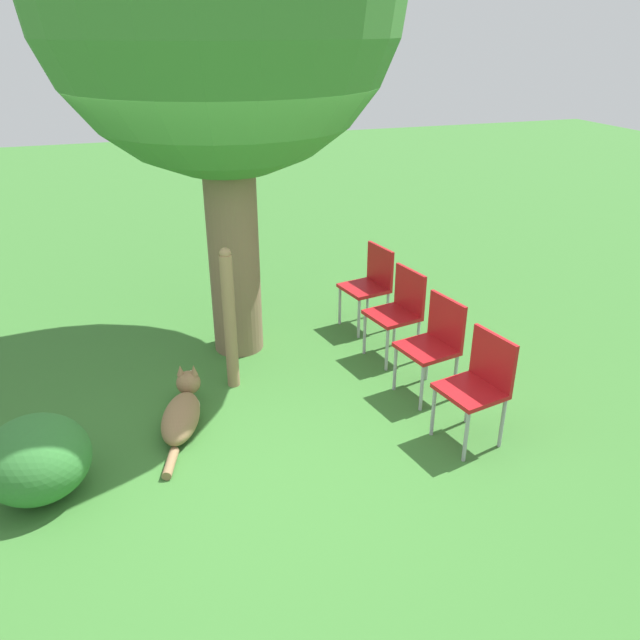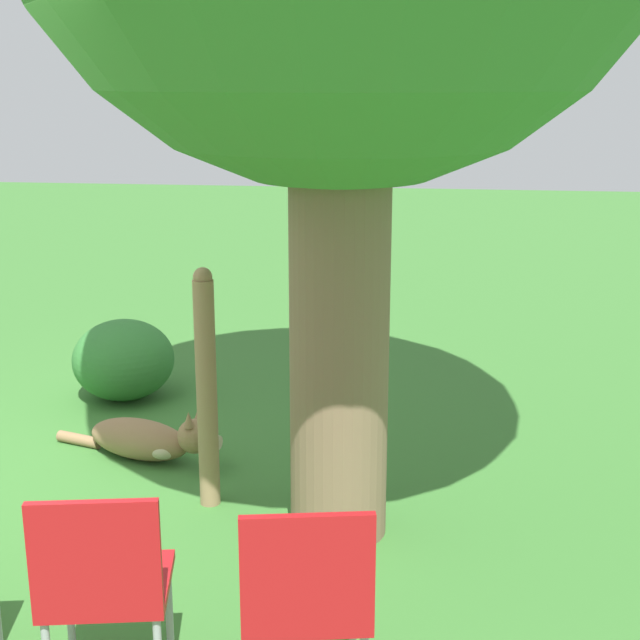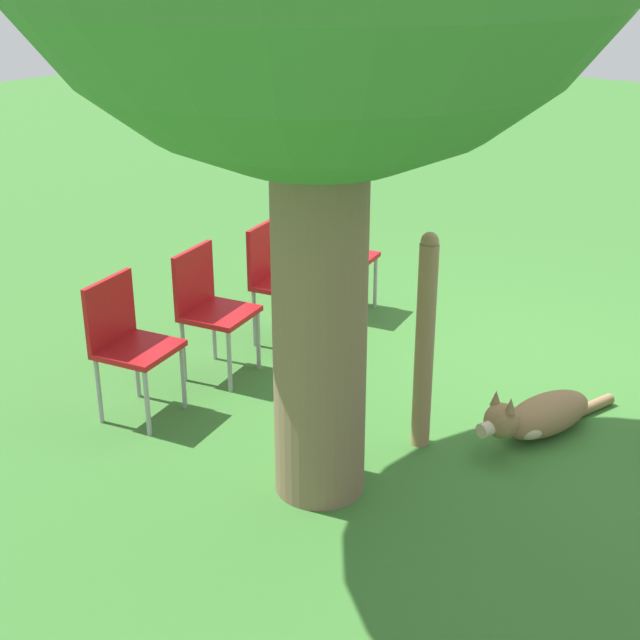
{
  "view_description": "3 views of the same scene",
  "coord_description": "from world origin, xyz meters",
  "px_view_note": "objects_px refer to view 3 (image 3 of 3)",
  "views": [
    {
      "loc": [
        -0.88,
        -4.08,
        2.94
      ],
      "look_at": [
        0.71,
        0.78,
        0.54
      ],
      "focal_mm": 35.0,
      "sensor_mm": 36.0,
      "label": 1
    },
    {
      "loc": [
        4.19,
        1.98,
        2.21
      ],
      "look_at": [
        0.23,
        1.45,
        1.14
      ],
      "focal_mm": 50.0,
      "sensor_mm": 36.0,
      "label": 2
    },
    {
      "loc": [
        -2.41,
        4.8,
        2.73
      ],
      "look_at": [
        0.18,
        1.41,
        0.93
      ],
      "focal_mm": 50.0,
      "sensor_mm": 36.0,
      "label": 3
    }
  ],
  "objects_px": {
    "dog": "(538,416)",
    "fence_post": "(425,342)",
    "red_chair_2": "(209,303)",
    "red_chair_3": "(127,337)",
    "red_chair_1": "(278,273)",
    "red_chair_0": "(336,249)"
  },
  "relations": [
    {
      "from": "red_chair_3",
      "to": "red_chair_1",
      "type": "bearing_deg",
      "value": 78.66
    },
    {
      "from": "fence_post",
      "to": "red_chair_2",
      "type": "distance_m",
      "value": 1.65
    },
    {
      "from": "fence_post",
      "to": "red_chair_0",
      "type": "distance_m",
      "value": 2.15
    },
    {
      "from": "red_chair_0",
      "to": "red_chair_1",
      "type": "xyz_separation_m",
      "value": [
        -0.0,
        0.72,
        0.0
      ]
    },
    {
      "from": "red_chair_1",
      "to": "red_chair_2",
      "type": "bearing_deg",
      "value": -101.34
    },
    {
      "from": "fence_post",
      "to": "red_chair_3",
      "type": "bearing_deg",
      "value": 25.21
    },
    {
      "from": "dog",
      "to": "red_chair_1",
      "type": "distance_m",
      "value": 2.19
    },
    {
      "from": "dog",
      "to": "red_chair_2",
      "type": "height_order",
      "value": "red_chair_2"
    },
    {
      "from": "dog",
      "to": "fence_post",
      "type": "height_order",
      "value": "fence_post"
    },
    {
      "from": "red_chair_1",
      "to": "red_chair_2",
      "type": "relative_size",
      "value": 1.0
    },
    {
      "from": "red_chair_1",
      "to": "red_chair_2",
      "type": "distance_m",
      "value": 0.72
    },
    {
      "from": "red_chair_2",
      "to": "red_chair_3",
      "type": "xyz_separation_m",
      "value": [
        -0.0,
        0.72,
        0.0
      ]
    },
    {
      "from": "dog",
      "to": "red_chair_0",
      "type": "distance_m",
      "value": 2.36
    },
    {
      "from": "red_chair_0",
      "to": "red_chair_1",
      "type": "distance_m",
      "value": 0.72
    },
    {
      "from": "fence_post",
      "to": "red_chair_3",
      "type": "relative_size",
      "value": 1.48
    },
    {
      "from": "dog",
      "to": "red_chair_1",
      "type": "bearing_deg",
      "value": -77.37
    },
    {
      "from": "red_chair_0",
      "to": "red_chair_1",
      "type": "relative_size",
      "value": 1.0
    },
    {
      "from": "red_chair_1",
      "to": "red_chair_3",
      "type": "height_order",
      "value": "same"
    },
    {
      "from": "fence_post",
      "to": "red_chair_2",
      "type": "bearing_deg",
      "value": 1.83
    },
    {
      "from": "fence_post",
      "to": "red_chair_2",
      "type": "xyz_separation_m",
      "value": [
        1.64,
        0.05,
        -0.14
      ]
    },
    {
      "from": "dog",
      "to": "red_chair_0",
      "type": "bearing_deg",
      "value": -95.33
    },
    {
      "from": "dog",
      "to": "red_chair_1",
      "type": "height_order",
      "value": "red_chair_1"
    }
  ]
}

